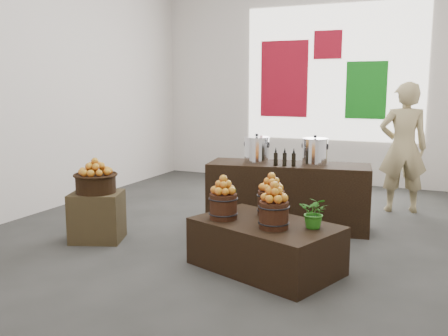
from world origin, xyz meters
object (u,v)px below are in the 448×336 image
at_px(display_table, 265,246).
at_px(stock_pot_center, 315,152).
at_px(shopper, 403,148).
at_px(crate, 97,216).
at_px(stock_pot_left, 257,150).
at_px(counter, 288,196).
at_px(wicker_basket, 96,184).

distance_m(display_table, stock_pot_center, 1.74).
bearing_deg(shopper, display_table, 55.21).
distance_m(crate, stock_pot_left, 2.11).
bearing_deg(display_table, stock_pot_center, 106.83).
height_order(stock_pot_left, shopper, shopper).
bearing_deg(stock_pot_center, crate, -145.68).
bearing_deg(stock_pot_center, counter, -170.16).
xyz_separation_m(crate, display_table, (2.09, -0.09, -0.05)).
bearing_deg(shopper, crate, 26.83).
xyz_separation_m(crate, stock_pot_center, (2.17, 1.48, 0.69)).
bearing_deg(counter, wicker_basket, -152.30).
bearing_deg(counter, crate, -152.30).
xyz_separation_m(wicker_basket, shopper, (3.10, 2.86, 0.25)).
bearing_deg(display_table, crate, -162.44).
relative_size(stock_pot_left, shopper, 0.17).
bearing_deg(stock_pot_left, stock_pot_center, 9.84).
bearing_deg(wicker_basket, display_table, -2.35).
xyz_separation_m(counter, stock_pot_center, (0.31, 0.05, 0.56)).
bearing_deg(display_table, counter, 118.48).
xyz_separation_m(stock_pot_left, stock_pot_center, (0.72, 0.12, 0.00)).
xyz_separation_m(crate, shopper, (3.10, 2.86, 0.63)).
relative_size(wicker_basket, shopper, 0.25).
bearing_deg(crate, stock_pot_left, 43.01).
bearing_deg(counter, display_table, -91.26).
bearing_deg(wicker_basket, stock_pot_center, 34.32).
height_order(wicker_basket, stock_pot_center, stock_pot_center).
relative_size(display_table, stock_pot_center, 4.43).
bearing_deg(wicker_basket, shopper, 42.64).
distance_m(stock_pot_left, shopper, 2.22).
height_order(wicker_basket, display_table, wicker_basket).
relative_size(wicker_basket, stock_pot_left, 1.47).
xyz_separation_m(display_table, stock_pot_center, (0.08, 1.57, 0.73)).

